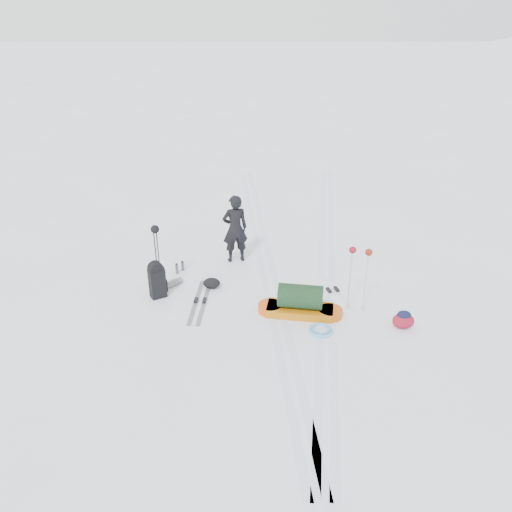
# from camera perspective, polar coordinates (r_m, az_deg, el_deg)

# --- Properties ---
(ground) EXTENTS (200.00, 200.00, 0.00)m
(ground) POSITION_cam_1_polar(r_m,az_deg,el_deg) (10.52, 1.97, -4.64)
(ground) COLOR white
(ground) RESTS_ON ground
(ski_tracks) EXTENTS (3.38, 17.97, 0.01)m
(ski_tracks) POSITION_cam_1_polar(r_m,az_deg,el_deg) (11.32, 4.88, -2.32)
(ski_tracks) COLOR silver
(ski_tracks) RESTS_ON ground
(skier) EXTENTS (0.68, 0.53, 1.65)m
(skier) POSITION_cam_1_polar(r_m,az_deg,el_deg) (11.67, -2.41, 3.13)
(skier) COLOR black
(skier) RESTS_ON ground
(pulk_sled) EXTENTS (1.72, 0.75, 0.64)m
(pulk_sled) POSITION_cam_1_polar(r_m,az_deg,el_deg) (9.85, 5.07, -5.41)
(pulk_sled) COLOR #C1690B
(pulk_sled) RESTS_ON ground
(expedition_rucksack) EXTENTS (0.64, 0.83, 0.81)m
(expedition_rucksack) POSITION_cam_1_polar(r_m,az_deg,el_deg) (10.57, -11.02, -2.68)
(expedition_rucksack) COLOR black
(expedition_rucksack) RESTS_ON ground
(ski_poles_black) EXTENTS (0.19, 0.18, 1.44)m
(ski_poles_black) POSITION_cam_1_polar(r_m,az_deg,el_deg) (10.56, -11.41, 2.15)
(ski_poles_black) COLOR black
(ski_poles_black) RESTS_ON ground
(ski_poles_silver) EXTENTS (0.42, 0.24, 1.38)m
(ski_poles_silver) POSITION_cam_1_polar(r_m,az_deg,el_deg) (9.69, 11.79, -0.29)
(ski_poles_silver) COLOR silver
(ski_poles_silver) RESTS_ON ground
(touring_skis_grey) EXTENTS (0.38, 1.77, 0.06)m
(touring_skis_grey) POSITION_cam_1_polar(r_m,az_deg,el_deg) (10.38, -6.40, -5.17)
(touring_skis_grey) COLOR gray
(touring_skis_grey) RESTS_ON ground
(touring_skis_white) EXTENTS (0.71, 1.80, 0.07)m
(touring_skis_white) POSITION_cam_1_polar(r_m,az_deg,el_deg) (10.82, 8.74, -3.94)
(touring_skis_white) COLOR white
(touring_skis_white) RESTS_ON ground
(rope_coil) EXTENTS (0.61, 0.61, 0.06)m
(rope_coil) POSITION_cam_1_polar(r_m,az_deg,el_deg) (9.51, 7.42, -8.35)
(rope_coil) COLOR #5EBBE4
(rope_coil) RESTS_ON ground
(small_daypack) EXTENTS (0.45, 0.36, 0.35)m
(small_daypack) POSITION_cam_1_polar(r_m,az_deg,el_deg) (9.86, 16.50, -6.99)
(small_daypack) COLOR maroon
(small_daypack) RESTS_ON ground
(thermos_pair) EXTENTS (0.18, 0.23, 0.25)m
(thermos_pair) POSITION_cam_1_polar(r_m,az_deg,el_deg) (11.55, -8.72, -1.29)
(thermos_pair) COLOR #595C60
(thermos_pair) RESTS_ON ground
(stuff_sack) EXTENTS (0.44, 0.39, 0.23)m
(stuff_sack) POSITION_cam_1_polar(r_m,az_deg,el_deg) (10.82, -5.09, -3.11)
(stuff_sack) COLOR black
(stuff_sack) RESTS_ON ground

